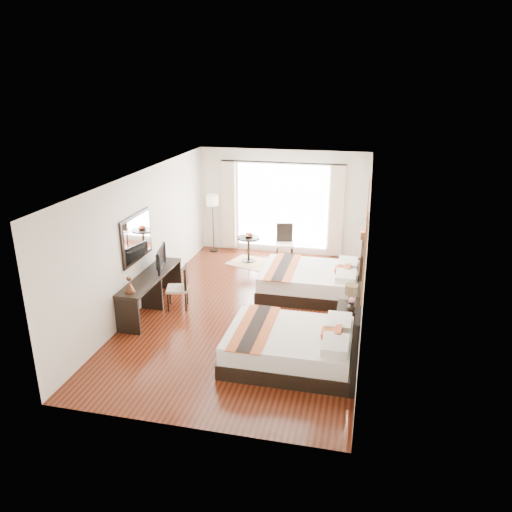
% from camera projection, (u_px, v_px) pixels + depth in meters
% --- Properties ---
extents(floor, '(4.50, 7.50, 0.01)m').
position_uv_depth(floor, '(250.00, 311.00, 10.32)').
color(floor, '#38100A').
rests_on(floor, ground).
extents(ceiling, '(4.50, 7.50, 0.02)m').
position_uv_depth(ceiling, '(249.00, 177.00, 9.38)').
color(ceiling, white).
rests_on(ceiling, wall_headboard).
extents(wall_headboard, '(0.01, 7.50, 2.80)m').
position_uv_depth(wall_headboard, '(365.00, 255.00, 9.37)').
color(wall_headboard, silver).
rests_on(wall_headboard, floor).
extents(wall_desk, '(0.01, 7.50, 2.80)m').
position_uv_depth(wall_desk, '(144.00, 239.00, 10.32)').
color(wall_desk, silver).
rests_on(wall_desk, floor).
extents(wall_window, '(4.50, 0.01, 2.80)m').
position_uv_depth(wall_window, '(283.00, 203.00, 13.28)').
color(wall_window, silver).
rests_on(wall_window, floor).
extents(wall_entry, '(4.50, 0.01, 2.80)m').
position_uv_depth(wall_entry, '(181.00, 337.00, 6.41)').
color(wall_entry, silver).
rests_on(wall_entry, floor).
extents(window_glass, '(2.40, 0.02, 2.20)m').
position_uv_depth(window_glass, '(282.00, 206.00, 13.30)').
color(window_glass, white).
rests_on(window_glass, wall_window).
extents(sheer_curtain, '(2.30, 0.02, 2.10)m').
position_uv_depth(sheer_curtain, '(282.00, 207.00, 13.25)').
color(sheer_curtain, white).
rests_on(sheer_curtain, wall_window).
extents(drape_left, '(0.35, 0.14, 2.35)m').
position_uv_depth(drape_left, '(229.00, 205.00, 13.52)').
color(drape_left, beige).
rests_on(drape_left, floor).
extents(drape_right, '(0.35, 0.14, 2.35)m').
position_uv_depth(drape_right, '(337.00, 211.00, 12.91)').
color(drape_right, beige).
rests_on(drape_right, floor).
extents(art_panel_near, '(0.03, 0.50, 1.35)m').
position_uv_depth(art_panel_near, '(364.00, 259.00, 7.58)').
color(art_panel_near, maroon).
rests_on(art_panel_near, wall_headboard).
extents(art_panel_far, '(0.03, 0.50, 1.35)m').
position_uv_depth(art_panel_far, '(368.00, 212.00, 10.24)').
color(art_panel_far, maroon).
rests_on(art_panel_far, wall_headboard).
extents(wall_sconce, '(0.10, 0.14, 0.14)m').
position_uv_depth(wall_sconce, '(364.00, 235.00, 8.81)').
color(wall_sconce, '#4C2C1B').
rests_on(wall_sconce, wall_headboard).
extents(mirror_frame, '(0.04, 1.25, 0.95)m').
position_uv_depth(mirror_frame, '(136.00, 237.00, 9.91)').
color(mirror_frame, black).
rests_on(mirror_frame, wall_desk).
extents(mirror_glass, '(0.01, 1.12, 0.82)m').
position_uv_depth(mirror_glass, '(138.00, 237.00, 9.90)').
color(mirror_glass, white).
rests_on(mirror_glass, mirror_frame).
extents(bed_near, '(2.19, 1.70, 1.23)m').
position_uv_depth(bed_near, '(295.00, 345.00, 8.35)').
color(bed_near, black).
rests_on(bed_near, floor).
extents(bed_far, '(2.22, 1.73, 1.25)m').
position_uv_depth(bed_far, '(314.00, 280.00, 11.00)').
color(bed_far, black).
rests_on(bed_far, floor).
extents(nightstand, '(0.44, 0.55, 0.53)m').
position_uv_depth(nightstand, '(349.00, 318.00, 9.40)').
color(nightstand, black).
rests_on(nightstand, floor).
extents(table_lamp, '(0.26, 0.26, 0.42)m').
position_uv_depth(table_lamp, '(352.00, 291.00, 9.31)').
color(table_lamp, black).
rests_on(table_lamp, nightstand).
extents(vase, '(0.18, 0.18, 0.15)m').
position_uv_depth(vase, '(351.00, 308.00, 9.12)').
color(vase, black).
rests_on(vase, nightstand).
extents(console_desk, '(0.50, 2.20, 0.76)m').
position_uv_depth(console_desk, '(151.00, 292.00, 10.26)').
color(console_desk, black).
rests_on(console_desk, floor).
extents(television, '(0.30, 0.82, 0.47)m').
position_uv_depth(television, '(158.00, 258.00, 10.39)').
color(television, black).
rests_on(television, console_desk).
extents(bronze_figurine, '(0.22, 0.22, 0.29)m').
position_uv_depth(bronze_figurine, '(130.00, 286.00, 9.27)').
color(bronze_figurine, '#4C2C1B').
rests_on(bronze_figurine, console_desk).
extents(desk_chair, '(0.52, 0.52, 0.92)m').
position_uv_depth(desk_chair, '(179.00, 295.00, 10.37)').
color(desk_chair, '#C4B497').
rests_on(desk_chair, floor).
extents(floor_lamp, '(0.32, 0.32, 1.57)m').
position_uv_depth(floor_lamp, '(213.00, 204.00, 13.42)').
color(floor_lamp, black).
rests_on(floor_lamp, floor).
extents(side_table, '(0.58, 0.58, 0.67)m').
position_uv_depth(side_table, '(249.00, 249.00, 12.96)').
color(side_table, black).
rests_on(side_table, floor).
extents(fruit_bowl, '(0.32, 0.32, 0.06)m').
position_uv_depth(fruit_bowl, '(249.00, 236.00, 12.84)').
color(fruit_bowl, '#4C301B').
rests_on(fruit_bowl, side_table).
extents(window_chair, '(0.53, 0.53, 0.97)m').
position_uv_depth(window_chair, '(284.00, 250.00, 13.02)').
color(window_chair, '#C4B497').
rests_on(window_chair, floor).
extents(jute_rug, '(1.47, 1.23, 0.01)m').
position_uv_depth(jute_rug, '(254.00, 263.00, 12.91)').
color(jute_rug, tan).
rests_on(jute_rug, floor).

